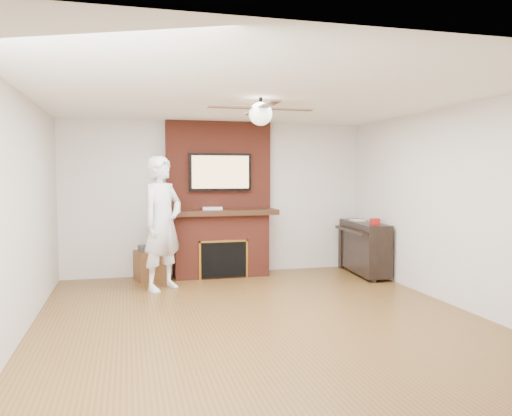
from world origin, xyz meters
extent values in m
cube|color=brown|center=(0.00, 0.00, -0.09)|extent=(5.36, 5.86, 0.18)
cube|color=white|center=(0.00, 0.00, 2.59)|extent=(5.36, 5.86, 0.18)
cube|color=beige|center=(0.00, 2.84, 1.25)|extent=(5.36, 0.18, 2.50)
cube|color=beige|center=(0.00, -2.84, 1.25)|extent=(5.36, 0.18, 2.50)
cube|color=beige|center=(-2.59, 0.00, 1.25)|extent=(0.18, 5.86, 2.50)
cube|color=beige|center=(2.59, 0.00, 1.25)|extent=(0.18, 5.86, 2.50)
cube|color=maroon|center=(0.00, 2.50, 0.50)|extent=(1.50, 0.50, 1.00)
cube|color=black|center=(0.00, 2.47, 1.04)|extent=(1.78, 0.64, 0.08)
cube|color=maroon|center=(0.00, 2.65, 1.79)|extent=(1.70, 0.20, 1.42)
cube|color=black|center=(0.00, 2.25, 0.31)|extent=(0.70, 0.06, 0.55)
cube|color=#BF8C2D|center=(0.00, 2.24, 0.60)|extent=(0.78, 0.02, 0.03)
cube|color=#BF8C2D|center=(-0.38, 2.24, 0.31)|extent=(0.03, 0.02, 0.61)
cube|color=#BF8C2D|center=(0.38, 2.24, 0.31)|extent=(0.03, 0.02, 0.61)
cube|color=black|center=(0.00, 2.50, 1.68)|extent=(1.00, 0.07, 0.60)
cube|color=tan|center=(0.00, 2.47, 1.68)|extent=(0.92, 0.01, 0.52)
cylinder|color=black|center=(0.00, 0.00, 2.43)|extent=(0.04, 0.04, 0.14)
sphere|color=white|center=(0.00, 0.00, 2.32)|extent=(0.26, 0.26, 0.26)
cube|color=black|center=(0.33, 0.00, 2.38)|extent=(0.55, 0.11, 0.01)
cube|color=black|center=(0.00, 0.33, 2.38)|extent=(0.11, 0.55, 0.01)
cube|color=black|center=(-0.33, 0.00, 2.38)|extent=(0.55, 0.11, 0.01)
cube|color=black|center=(0.00, -0.33, 2.38)|extent=(0.11, 0.55, 0.01)
imported|color=silver|center=(-0.97, 1.75, 0.95)|extent=(0.83, 0.81, 1.90)
cube|color=#593319|center=(-1.10, 2.48, 0.22)|extent=(0.56, 0.56, 0.45)
cube|color=#323235|center=(-1.10, 2.48, 0.49)|extent=(0.42, 0.36, 0.09)
cube|color=black|center=(2.30, 2.00, 0.46)|extent=(0.49, 1.35, 0.81)
cube|color=black|center=(2.15, 1.41, 0.36)|extent=(0.06, 0.10, 0.71)
cube|color=black|center=(2.15, 2.59, 0.36)|extent=(0.06, 0.10, 0.71)
cube|color=black|center=(2.07, 2.00, 0.73)|extent=(0.24, 1.23, 0.05)
cube|color=silver|center=(2.30, 2.25, 0.87)|extent=(0.18, 0.25, 0.01)
cube|color=#A21913|center=(2.30, 1.64, 0.91)|extent=(0.12, 0.12, 0.09)
cube|color=silver|center=(-0.14, 2.45, 1.10)|extent=(0.33, 0.21, 0.04)
cylinder|color=orange|center=(-0.24, 2.30, 0.05)|extent=(0.07, 0.07, 0.10)
cylinder|color=#3B8133|center=(-0.06, 2.37, 0.04)|extent=(0.07, 0.07, 0.08)
cylinder|color=#3A54AF|center=(0.14, 2.36, 0.04)|extent=(0.06, 0.06, 0.07)
camera|label=1|loc=(-1.45, -5.40, 1.66)|focal=35.00mm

